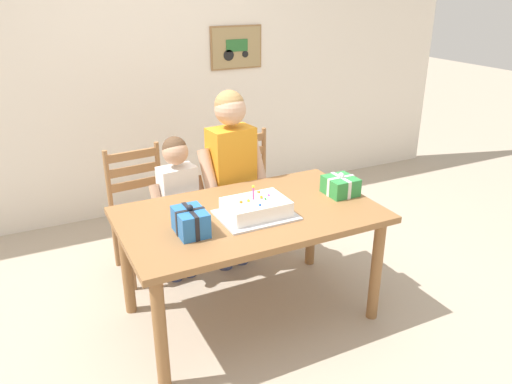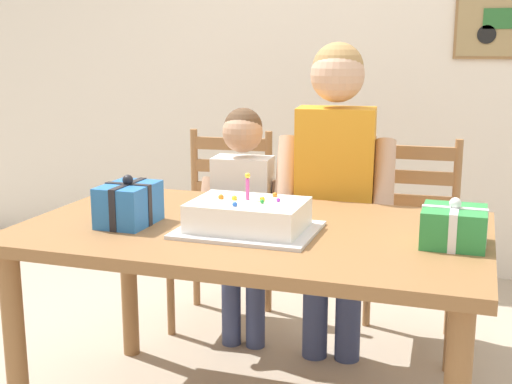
% 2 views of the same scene
% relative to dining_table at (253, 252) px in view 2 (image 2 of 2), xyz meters
% --- Properties ---
extents(back_wall, '(6.40, 0.11, 2.60)m').
position_rel_dining_table_xyz_m(back_wall, '(0.00, 1.96, 0.66)').
color(back_wall, silver).
rests_on(back_wall, ground).
extents(dining_table, '(1.54, 0.91, 0.73)m').
position_rel_dining_table_xyz_m(dining_table, '(0.00, 0.00, 0.00)').
color(dining_table, olive).
rests_on(dining_table, ground).
extents(birthday_cake, '(0.44, 0.34, 0.19)m').
position_rel_dining_table_xyz_m(birthday_cake, '(0.01, -0.07, 0.14)').
color(birthday_cake, silver).
rests_on(birthday_cake, dining_table).
extents(gift_box_red_large, '(0.16, 0.22, 0.17)m').
position_rel_dining_table_xyz_m(gift_box_red_large, '(-0.41, -0.10, 0.16)').
color(gift_box_red_large, '#286BB7').
rests_on(gift_box_red_large, dining_table).
extents(gift_box_beside_cake, '(0.19, 0.20, 0.15)m').
position_rel_dining_table_xyz_m(gift_box_beside_cake, '(0.65, -0.01, 0.15)').
color(gift_box_beside_cake, '#2D8E42').
rests_on(gift_box_beside_cake, dining_table).
extents(chair_left, '(0.46, 0.46, 0.92)m').
position_rel_dining_table_xyz_m(chair_left, '(-0.44, 0.87, -0.17)').
color(chair_left, '#996B42').
rests_on(chair_left, ground).
extents(chair_right, '(0.44, 0.44, 0.92)m').
position_rel_dining_table_xyz_m(chair_right, '(0.44, 0.87, -0.17)').
color(chair_right, '#996B42').
rests_on(chair_right, ground).
extents(child_older, '(0.50, 0.30, 1.34)m').
position_rel_dining_table_xyz_m(child_older, '(0.15, 0.61, 0.17)').
color(child_older, '#38426B').
rests_on(child_older, ground).
extents(child_younger, '(0.40, 0.23, 1.07)m').
position_rel_dining_table_xyz_m(child_younger, '(-0.25, 0.61, 0.01)').
color(child_younger, '#38426B').
rests_on(child_younger, ground).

